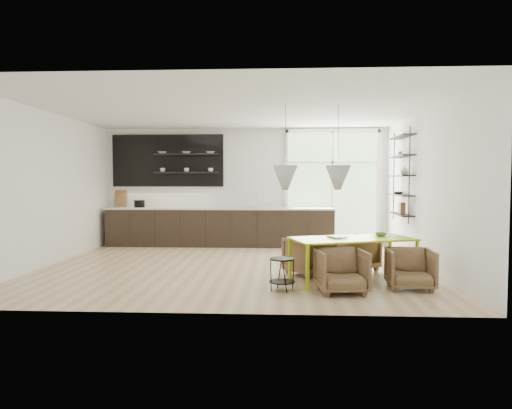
# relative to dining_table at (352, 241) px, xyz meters

# --- Properties ---
(room) EXTENTS (7.02, 6.01, 2.91)m
(room) POSITION_rel_dining_table_xyz_m (-1.42, 2.24, 0.81)
(room) COLOR #D8BB8C
(room) RESTS_ON ground
(kitchen_run) EXTENTS (5.54, 0.69, 2.75)m
(kitchen_run) POSITION_rel_dining_table_xyz_m (-2.70, 3.83, -0.05)
(kitchen_run) COLOR black
(kitchen_run) RESTS_ON ground
(right_shelving) EXTENTS (0.26, 1.22, 1.90)m
(right_shelving) POSITION_rel_dining_table_xyz_m (1.35, 2.32, 1.00)
(right_shelving) COLOR black
(right_shelving) RESTS_ON ground
(dining_table) EXTENTS (2.07, 1.40, 0.69)m
(dining_table) POSITION_rel_dining_table_xyz_m (0.00, 0.00, 0.00)
(dining_table) COLOR #AAC50D
(dining_table) RESTS_ON ground
(armchair_back_left) EXTENTS (0.96, 0.96, 0.64)m
(armchair_back_left) POSITION_rel_dining_table_xyz_m (-0.65, 0.51, -0.33)
(armchair_back_left) COLOR brown
(armchair_back_left) RESTS_ON ground
(armchair_back_right) EXTENTS (0.95, 0.95, 0.63)m
(armchair_back_right) POSITION_rel_dining_table_xyz_m (0.18, 0.93, -0.33)
(armchair_back_right) COLOR brown
(armchair_back_right) RESTS_ON ground
(armchair_front_left) EXTENTS (0.75, 0.77, 0.63)m
(armchair_front_left) POSITION_rel_dining_table_xyz_m (-0.27, -0.74, -0.33)
(armchair_front_left) COLOR brown
(armchair_front_left) RESTS_ON ground
(armchair_front_right) EXTENTS (0.68, 0.70, 0.60)m
(armchair_front_right) POSITION_rel_dining_table_xyz_m (0.77, -0.47, -0.35)
(armchair_front_right) COLOR brown
(armchair_front_right) RESTS_ON ground
(wire_stool) EXTENTS (0.38, 0.38, 0.48)m
(wire_stool) POSITION_rel_dining_table_xyz_m (-1.11, -0.67, -0.34)
(wire_stool) COLOR black
(wire_stool) RESTS_ON ground
(table_book) EXTENTS (0.32, 0.36, 0.03)m
(table_book) POSITION_rel_dining_table_xyz_m (-0.34, -0.04, 0.06)
(table_book) COLOR white
(table_book) RESTS_ON dining_table
(table_bowl) EXTENTS (0.20, 0.20, 0.05)m
(table_bowl) POSITION_rel_dining_table_xyz_m (0.50, 0.25, 0.07)
(table_bowl) COLOR #417441
(table_bowl) RESTS_ON dining_table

